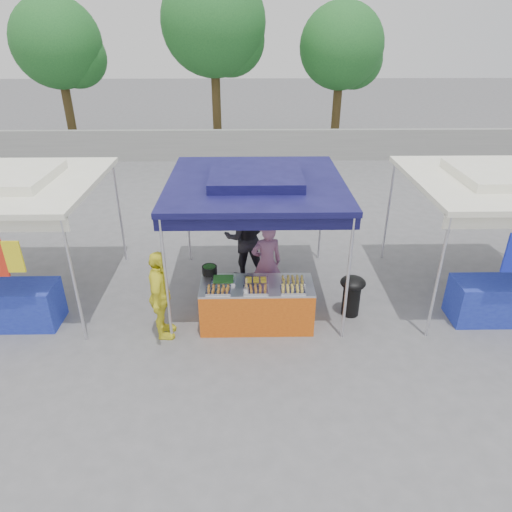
{
  "coord_description": "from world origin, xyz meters",
  "views": [
    {
      "loc": [
        -0.13,
        -6.99,
        4.98
      ],
      "look_at": [
        0.0,
        0.6,
        1.05
      ],
      "focal_mm": 32.0,
      "sensor_mm": 36.0,
      "label": 1
    }
  ],
  "objects_px": {
    "vendor_woman": "(267,263)",
    "customer_person": "(160,296)",
    "wok_burner": "(352,293)",
    "helper_man": "(245,237)",
    "vendor_table": "(257,305)",
    "cooking_pot": "(210,270)"
  },
  "relations": [
    {
      "from": "vendor_woman",
      "to": "cooking_pot",
      "type": "bearing_deg",
      "value": 10.7
    },
    {
      "from": "customer_person",
      "to": "vendor_woman",
      "type": "bearing_deg",
      "value": -60.43
    },
    {
      "from": "customer_person",
      "to": "helper_man",
      "type": "bearing_deg",
      "value": -36.48
    },
    {
      "from": "vendor_table",
      "to": "cooking_pot",
      "type": "relative_size",
      "value": 7.36
    },
    {
      "from": "wok_burner",
      "to": "vendor_woman",
      "type": "relative_size",
      "value": 0.48
    },
    {
      "from": "vendor_table",
      "to": "helper_man",
      "type": "distance_m",
      "value": 1.89
    },
    {
      "from": "wok_burner",
      "to": "vendor_table",
      "type": "bearing_deg",
      "value": 165.02
    },
    {
      "from": "cooking_pot",
      "to": "customer_person",
      "type": "relative_size",
      "value": 0.17
    },
    {
      "from": "cooking_pot",
      "to": "wok_burner",
      "type": "relative_size",
      "value": 0.34
    },
    {
      "from": "vendor_woman",
      "to": "customer_person",
      "type": "height_order",
      "value": "vendor_woman"
    },
    {
      "from": "vendor_woman",
      "to": "wok_burner",
      "type": "bearing_deg",
      "value": 148.23
    },
    {
      "from": "wok_burner",
      "to": "vendor_woman",
      "type": "distance_m",
      "value": 1.7
    },
    {
      "from": "cooking_pot",
      "to": "helper_man",
      "type": "height_order",
      "value": "helper_man"
    },
    {
      "from": "cooking_pot",
      "to": "vendor_woman",
      "type": "distance_m",
      "value": 1.16
    },
    {
      "from": "cooking_pot",
      "to": "customer_person",
      "type": "height_order",
      "value": "customer_person"
    },
    {
      "from": "cooking_pot",
      "to": "vendor_table",
      "type": "bearing_deg",
      "value": -24.28
    },
    {
      "from": "wok_burner",
      "to": "vendor_woman",
      "type": "height_order",
      "value": "vendor_woman"
    },
    {
      "from": "vendor_woman",
      "to": "customer_person",
      "type": "relative_size",
      "value": 1.0
    },
    {
      "from": "vendor_table",
      "to": "wok_burner",
      "type": "height_order",
      "value": "vendor_table"
    },
    {
      "from": "vendor_table",
      "to": "customer_person",
      "type": "distance_m",
      "value": 1.72
    },
    {
      "from": "wok_burner",
      "to": "helper_man",
      "type": "height_order",
      "value": "helper_man"
    },
    {
      "from": "vendor_table",
      "to": "wok_burner",
      "type": "relative_size",
      "value": 2.51
    }
  ]
}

